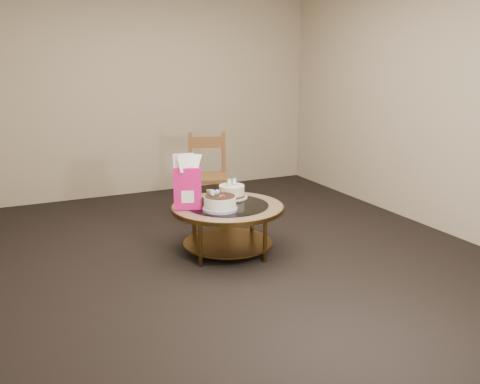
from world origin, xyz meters
name	(u,v)px	position (x,y,z in m)	size (l,w,h in m)	color
ground	(228,252)	(0.00, 0.00, 0.00)	(5.00, 5.00, 0.00)	black
room_walls	(227,83)	(0.00, 0.00, 1.54)	(4.52, 5.02, 2.61)	tan
coffee_table	(228,213)	(0.00, 0.00, 0.38)	(1.02, 1.02, 0.46)	#533B17
decorated_cake	(220,204)	(-0.13, -0.12, 0.52)	(0.31, 0.31, 0.18)	#A78CC7
cream_cake	(232,192)	(0.13, 0.21, 0.52)	(0.30, 0.30, 0.19)	silver
gift_bag	(187,182)	(-0.36, 0.06, 0.69)	(0.27, 0.23, 0.48)	#E6156F
pillar_candle	(210,196)	(-0.07, 0.26, 0.49)	(0.13, 0.13, 0.10)	tan
dining_chair	(209,176)	(0.25, 1.08, 0.48)	(0.54, 0.54, 0.94)	brown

